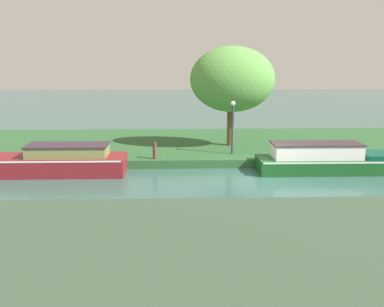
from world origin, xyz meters
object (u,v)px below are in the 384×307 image
(lamp_post, at_px, (233,120))
(mooring_post_near, at_px, (155,151))
(forest_barge, at_px, (322,160))
(maroon_narrowboat, at_px, (61,161))
(willow_tree_left, at_px, (232,79))

(lamp_post, height_order, mooring_post_near, lamp_post)
(forest_barge, xyz_separation_m, mooring_post_near, (-7.75, 1.23, 0.22))
(maroon_narrowboat, height_order, mooring_post_near, maroon_narrowboat)
(forest_barge, bearing_deg, maroon_narrowboat, 180.00)
(forest_barge, distance_m, maroon_narrowboat, 11.93)
(forest_barge, height_order, maroon_narrowboat, same)
(maroon_narrowboat, distance_m, lamp_post, 8.50)
(maroon_narrowboat, xyz_separation_m, willow_tree_left, (8.21, 4.10, 3.47))
(forest_barge, distance_m, lamp_post, 4.77)
(maroon_narrowboat, distance_m, willow_tree_left, 9.81)
(forest_barge, height_order, lamp_post, lamp_post)
(forest_barge, xyz_separation_m, lamp_post, (-3.90, 2.30, 1.52))
(willow_tree_left, bearing_deg, mooring_post_near, -144.44)
(forest_barge, distance_m, willow_tree_left, 6.54)
(lamp_post, bearing_deg, mooring_post_near, -164.43)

